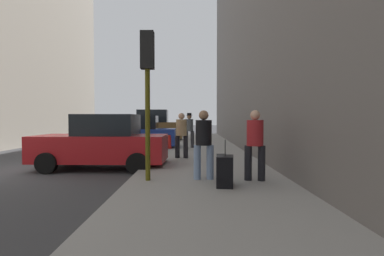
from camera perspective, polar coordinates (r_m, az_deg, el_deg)
The scene contains 13 objects.
ground_plane at distance 11.05m, azimuth -30.75°, elevation -7.05°, with size 120.00×120.00×0.00m, color #38383A.
sidewalk at distance 9.54m, azimuth 2.39°, elevation -7.72°, with size 4.00×40.00×0.15m, color gray.
parked_red_hatchback at distance 10.25m, azimuth -16.81°, elevation -2.76°, with size 4.24×2.13×1.79m.
parked_blue_sedan at distance 15.92m, azimuth -10.79°, elevation -1.07°, with size 4.24×2.13×1.79m.
parked_bronze_suv at distance 21.39m, azimuth -8.06°, elevation 0.19°, with size 4.63×2.12×2.25m.
fire_hydrant at distance 14.90m, azimuth -4.53°, elevation -2.60°, with size 0.42×0.22×0.70m.
traffic_light at distance 7.41m, azimuth -8.67°, elevation 10.33°, with size 0.32×0.32×3.60m.
pedestrian_in_jeans at distance 7.42m, azimuth 2.05°, elevation -2.46°, with size 0.50×0.40×1.71m.
pedestrian_with_beanie at distance 15.24m, azimuth -0.72°, elevation -0.09°, with size 0.53×0.48×1.78m.
pedestrian_in_red_jacket at distance 7.41m, azimuth 11.71°, elevation -2.50°, with size 0.53×0.47×1.71m.
pedestrian_in_tan_coat at distance 11.37m, azimuth -2.21°, elevation -0.94°, with size 0.51×0.43×1.71m.
rolling_suitcase at distance 6.76m, azimuth 6.13°, elevation -8.15°, with size 0.44×0.61×1.04m.
duffel_bag at distance 10.29m, azimuth 5.51°, elevation -5.81°, with size 0.32×0.44×0.28m.
Camera 1 is at (5.58, -9.39, 1.67)m, focal length 28.00 mm.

